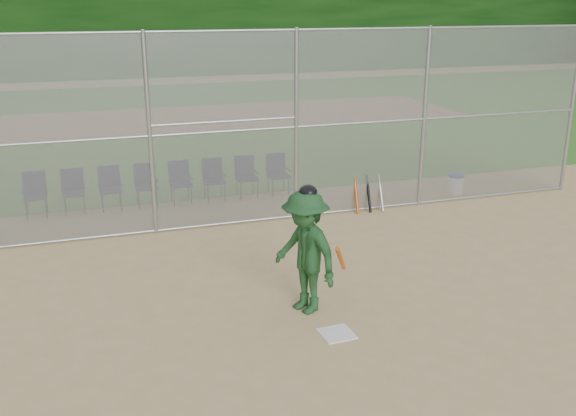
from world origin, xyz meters
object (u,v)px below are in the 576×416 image
object	(u,v)px
home_plate	(337,334)
water_cooler	(456,184)
chair_0	(35,195)
batter_at_plate	(305,251)

from	to	relation	value
home_plate	water_cooler	xyz separation A→B (m)	(5.41, 5.54, 0.23)
water_cooler	chair_0	world-z (taller)	chair_0
home_plate	batter_at_plate	world-z (taller)	batter_at_plate
batter_at_plate	chair_0	bearing A→B (deg)	124.01
water_cooler	home_plate	bearing A→B (deg)	-134.29
batter_at_plate	water_cooler	size ratio (longest dim) A/B	4.12
batter_at_plate	chair_0	world-z (taller)	batter_at_plate
batter_at_plate	chair_0	distance (m)	7.28
batter_at_plate	chair_0	size ratio (longest dim) A/B	2.06
home_plate	chair_0	distance (m)	8.09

